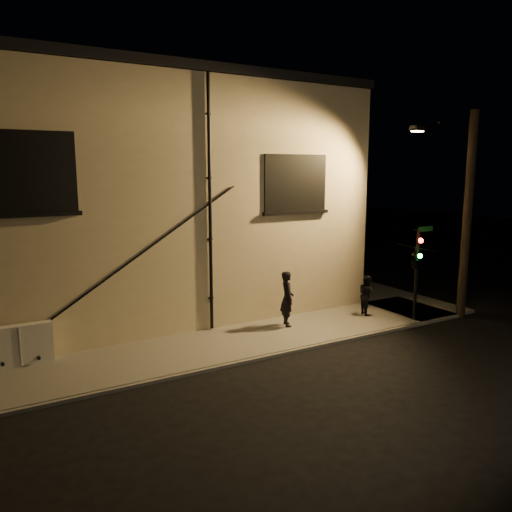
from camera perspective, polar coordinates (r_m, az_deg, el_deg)
ground at (r=15.67m, az=5.67°, el=-10.59°), size 90.00×90.00×0.00m
sidewalk at (r=19.78m, az=1.12°, el=-6.01°), size 21.00×16.00×0.12m
building at (r=21.66m, az=-15.02°, el=6.70°), size 16.20×12.23×8.80m
utility_cabinet at (r=15.37m, az=-25.44°, el=-9.20°), size 1.73×0.29×1.14m
pedestrian_a at (r=17.25m, az=3.58°, el=-4.89°), size 0.66×0.81×1.92m
pedestrian_b at (r=19.08m, az=12.57°, el=-4.34°), size 0.75×0.86×1.49m
traffic_signal at (r=18.33m, az=17.78°, el=-0.32°), size 1.23×1.97×3.36m
streetlamp_pole at (r=19.67m, az=22.76°, el=4.75°), size 2.03×1.40×7.54m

